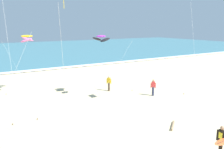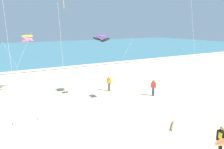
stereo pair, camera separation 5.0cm
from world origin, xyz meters
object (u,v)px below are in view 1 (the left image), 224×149
object	(u,v)px
bystander_red_top	(153,87)
driftwood_log	(172,126)
kite_arc_golden_close	(27,38)
kite_arc_violet_low	(101,38)
bystander_yellow_top	(109,83)

from	to	relation	value
bystander_red_top	driftwood_log	world-z (taller)	bystander_red_top
bystander_red_top	driftwood_log	xyz separation A→B (m)	(-3.73, -6.25, -0.74)
kite_arc_golden_close	kite_arc_violet_low	bearing A→B (deg)	-40.66
kite_arc_golden_close	driftwood_log	size ratio (longest dim) A/B	3.80
kite_arc_golden_close	bystander_yellow_top	size ratio (longest dim) A/B	3.59
kite_arc_golden_close	bystander_yellow_top	distance (m)	9.07
kite_arc_violet_low	bystander_red_top	distance (m)	6.76
bystander_yellow_top	driftwood_log	size ratio (longest dim) A/B	1.06
kite_arc_violet_low	driftwood_log	bearing A→B (deg)	-86.34
kite_arc_violet_low	bystander_yellow_top	world-z (taller)	kite_arc_violet_low
kite_arc_violet_low	driftwood_log	xyz separation A→B (m)	(0.55, -8.67, -5.38)
kite_arc_golden_close	bystander_yellow_top	xyz separation A→B (m)	(7.04, -3.44, -4.57)
bystander_yellow_top	bystander_red_top	xyz separation A→B (m)	(2.71, -3.67, 0.00)
kite_arc_violet_low	kite_arc_golden_close	bearing A→B (deg)	139.34
kite_arc_violet_low	bystander_red_top	bearing A→B (deg)	-29.51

